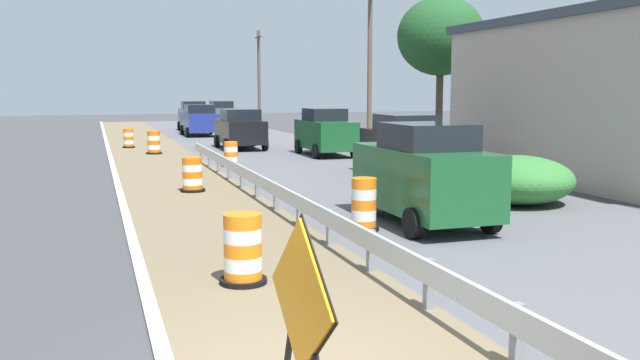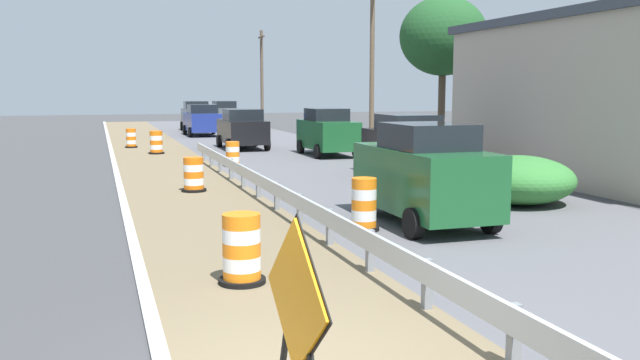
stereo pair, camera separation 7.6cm
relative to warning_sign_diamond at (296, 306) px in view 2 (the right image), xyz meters
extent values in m
cube|color=#ADB2B7|center=(2.46, 0.32, -0.49)|extent=(0.08, 46.97, 0.32)
cube|color=slate|center=(2.54, 0.32, -0.69)|extent=(0.12, 0.12, 0.70)
cube|color=slate|center=(2.54, 2.37, -0.69)|extent=(0.12, 0.12, 0.70)
cube|color=slate|center=(2.54, 4.41, -0.69)|extent=(0.12, 0.12, 0.70)
cube|color=slate|center=(2.54, 6.45, -0.69)|extent=(0.12, 0.12, 0.70)
cube|color=slate|center=(2.54, 8.49, -0.69)|extent=(0.12, 0.12, 0.70)
cube|color=slate|center=(2.54, 10.53, -0.69)|extent=(0.12, 0.12, 0.70)
cube|color=slate|center=(2.54, 12.58, -0.69)|extent=(0.12, 0.12, 0.70)
cube|color=slate|center=(2.54, 14.62, -0.69)|extent=(0.12, 0.12, 0.70)
cube|color=slate|center=(2.54, 16.66, -0.69)|extent=(0.12, 0.12, 0.70)
cube|color=slate|center=(2.54, 18.70, -0.69)|extent=(0.12, 0.12, 0.70)
cube|color=slate|center=(2.54, 20.75, -0.69)|extent=(0.12, 0.12, 0.70)
cube|color=slate|center=(2.54, 22.79, -0.69)|extent=(0.12, 0.12, 0.70)
cube|color=black|center=(-0.02, 0.35, -0.52)|extent=(0.08, 0.39, 1.06)
cube|color=orange|center=(-0.01, 0.00, 0.08)|extent=(0.15, 1.45, 1.46)
cube|color=black|center=(0.01, 0.00, 0.08)|extent=(0.14, 1.54, 1.54)
cylinder|color=orange|center=(0.39, 4.38, -0.93)|extent=(0.59, 0.59, 0.22)
cylinder|color=white|center=(0.39, 4.38, -0.71)|extent=(0.59, 0.59, 0.22)
cylinder|color=orange|center=(0.39, 4.38, -0.49)|extent=(0.59, 0.59, 0.22)
cylinder|color=white|center=(0.39, 4.38, -0.27)|extent=(0.59, 0.59, 0.22)
cylinder|color=orange|center=(0.39, 4.38, -0.05)|extent=(0.59, 0.59, 0.22)
cylinder|color=black|center=(0.39, 4.38, -1.00)|extent=(0.74, 0.74, 0.08)
cylinder|color=orange|center=(3.68, 7.51, -0.93)|extent=(0.53, 0.53, 0.23)
cylinder|color=white|center=(3.68, 7.51, -0.70)|extent=(0.53, 0.53, 0.23)
cylinder|color=orange|center=(3.68, 7.51, -0.47)|extent=(0.53, 0.53, 0.23)
cylinder|color=white|center=(3.68, 7.51, -0.25)|extent=(0.53, 0.53, 0.23)
cylinder|color=orange|center=(3.68, 7.51, -0.02)|extent=(0.53, 0.53, 0.23)
cylinder|color=black|center=(3.68, 7.51, -1.00)|extent=(0.67, 0.67, 0.08)
cylinder|color=orange|center=(0.98, 14.27, -0.94)|extent=(0.58, 0.58, 0.20)
cylinder|color=white|center=(0.98, 14.27, -0.74)|extent=(0.58, 0.58, 0.20)
cylinder|color=orange|center=(0.98, 14.27, -0.53)|extent=(0.58, 0.58, 0.20)
cylinder|color=white|center=(0.98, 14.27, -0.33)|extent=(0.58, 0.58, 0.20)
cylinder|color=orange|center=(0.98, 14.27, -0.13)|extent=(0.58, 0.58, 0.20)
cylinder|color=black|center=(0.98, 14.27, -1.00)|extent=(0.73, 0.73, 0.08)
cylinder|color=orange|center=(3.32, 20.41, -0.94)|extent=(0.53, 0.53, 0.20)
cylinder|color=white|center=(3.32, 20.41, -0.75)|extent=(0.53, 0.53, 0.20)
cylinder|color=orange|center=(3.32, 20.41, -0.55)|extent=(0.53, 0.53, 0.20)
cylinder|color=white|center=(3.32, 20.41, -0.35)|extent=(0.53, 0.53, 0.20)
cylinder|color=orange|center=(3.32, 20.41, -0.16)|extent=(0.53, 0.53, 0.20)
cylinder|color=black|center=(3.32, 20.41, -1.00)|extent=(0.67, 0.67, 0.08)
cylinder|color=orange|center=(0.92, 26.76, -0.93)|extent=(0.59, 0.59, 0.22)
cylinder|color=white|center=(0.92, 26.76, -0.72)|extent=(0.59, 0.59, 0.22)
cylinder|color=orange|center=(0.92, 26.76, -0.50)|extent=(0.59, 0.59, 0.22)
cylinder|color=white|center=(0.92, 26.76, -0.28)|extent=(0.59, 0.59, 0.22)
cylinder|color=orange|center=(0.92, 26.76, -0.07)|extent=(0.59, 0.59, 0.22)
cylinder|color=black|center=(0.92, 26.76, -1.00)|extent=(0.73, 0.73, 0.08)
cylinder|color=orange|center=(-0.04, 30.67, -0.94)|extent=(0.50, 0.50, 0.20)
cylinder|color=white|center=(-0.04, 30.67, -0.74)|extent=(0.50, 0.50, 0.20)
cylinder|color=orange|center=(-0.04, 30.67, -0.54)|extent=(0.50, 0.50, 0.20)
cylinder|color=white|center=(-0.04, 30.67, -0.34)|extent=(0.50, 0.50, 0.20)
cylinder|color=orange|center=(-0.04, 30.67, -0.14)|extent=(0.50, 0.50, 0.20)
cylinder|color=black|center=(-0.04, 30.67, -1.00)|extent=(0.63, 0.63, 0.08)
cube|color=#4C5156|center=(5.22, 44.52, -0.07)|extent=(1.91, 4.06, 1.29)
cube|color=black|center=(5.22, 44.36, 0.85)|extent=(1.67, 1.89, 0.56)
cylinder|color=black|center=(4.36, 45.87, -0.72)|extent=(0.24, 0.65, 0.64)
cylinder|color=black|center=(6.16, 45.82, -0.72)|extent=(0.24, 0.65, 0.64)
cylinder|color=black|center=(4.29, 43.22, -0.72)|extent=(0.24, 0.65, 0.64)
cylinder|color=black|center=(6.09, 43.17, -0.72)|extent=(0.24, 0.65, 0.64)
cube|color=#195128|center=(8.33, 23.56, -0.08)|extent=(1.83, 4.11, 1.27)
cube|color=black|center=(8.33, 23.72, 0.83)|extent=(1.63, 1.90, 0.56)
cylinder|color=black|center=(9.23, 22.20, -0.72)|extent=(0.22, 0.64, 0.64)
cylinder|color=black|center=(7.42, 22.21, -0.72)|extent=(0.22, 0.64, 0.64)
cylinder|color=black|center=(9.24, 24.91, -0.72)|extent=(0.22, 0.64, 0.64)
cylinder|color=black|center=(7.44, 24.92, -0.72)|extent=(0.22, 0.64, 0.64)
cube|color=navy|center=(4.86, 39.00, -0.14)|extent=(1.93, 4.40, 1.16)
cube|color=black|center=(4.86, 38.83, 0.73)|extent=(1.74, 2.02, 0.56)
cylinder|color=black|center=(3.90, 40.45, -0.72)|extent=(0.22, 0.64, 0.64)
cylinder|color=black|center=(5.83, 40.45, -0.72)|extent=(0.22, 0.64, 0.64)
cylinder|color=black|center=(3.90, 37.55, -0.72)|extent=(0.22, 0.64, 0.64)
cylinder|color=black|center=(5.83, 37.55, -0.72)|extent=(0.22, 0.64, 0.64)
cube|color=black|center=(8.45, 15.23, -0.08)|extent=(2.04, 4.65, 1.27)
cube|color=black|center=(8.46, 15.41, 0.83)|extent=(1.76, 2.17, 0.56)
cylinder|color=black|center=(9.33, 13.68, -0.72)|extent=(0.24, 0.65, 0.64)
cylinder|color=black|center=(7.46, 13.75, -0.72)|extent=(0.24, 0.65, 0.64)
cylinder|color=black|center=(9.44, 16.71, -0.72)|extent=(0.24, 0.65, 0.64)
cylinder|color=black|center=(7.58, 16.78, -0.72)|extent=(0.24, 0.65, 0.64)
cube|color=black|center=(5.33, 28.22, -0.15)|extent=(1.95, 4.14, 1.15)
cube|color=black|center=(5.33, 28.06, 0.71)|extent=(1.75, 1.91, 0.56)
cylinder|color=black|center=(4.37, 29.59, -0.72)|extent=(0.22, 0.64, 0.64)
cylinder|color=black|center=(6.30, 29.58, -0.72)|extent=(0.22, 0.64, 0.64)
cylinder|color=black|center=(4.36, 26.86, -0.72)|extent=(0.22, 0.64, 0.64)
cylinder|color=black|center=(6.29, 26.86, -0.72)|extent=(0.22, 0.64, 0.64)
cube|color=#4C5156|center=(8.31, 49.77, -0.12)|extent=(1.95, 4.30, 1.20)
cube|color=black|center=(8.31, 49.93, 0.76)|extent=(1.70, 2.01, 0.56)
cylinder|color=black|center=(9.27, 48.39, -0.72)|extent=(0.24, 0.65, 0.64)
cylinder|color=black|center=(7.45, 48.33, -0.72)|extent=(0.24, 0.65, 0.64)
cylinder|color=black|center=(9.18, 51.20, -0.72)|extent=(0.24, 0.65, 0.64)
cylinder|color=black|center=(7.36, 51.14, -0.72)|extent=(0.24, 0.65, 0.64)
cube|color=#195128|center=(5.21, 7.76, -0.03)|extent=(1.81, 4.15, 1.38)
cube|color=black|center=(5.21, 7.60, 0.94)|extent=(1.62, 1.91, 0.56)
cylinder|color=black|center=(4.32, 9.13, -0.72)|extent=(0.22, 0.64, 0.64)
cylinder|color=black|center=(6.11, 9.12, -0.72)|extent=(0.22, 0.64, 0.64)
cylinder|color=black|center=(4.31, 6.40, -0.72)|extent=(0.22, 0.64, 0.64)
cylinder|color=black|center=(6.09, 6.39, -0.72)|extent=(0.22, 0.64, 0.64)
cube|color=#AD9E8E|center=(15.16, 12.08, 1.52)|extent=(6.93, 12.19, 5.13)
cylinder|color=brown|center=(11.80, 26.72, 3.06)|extent=(0.24, 0.24, 8.21)
cylinder|color=brown|center=(10.53, 45.79, 2.72)|extent=(0.24, 0.24, 7.51)
cube|color=brown|center=(10.53, 45.79, 5.97)|extent=(0.12, 1.80, 0.10)
ellipsoid|color=#337533|center=(8.82, 9.39, -0.40)|extent=(2.90, 2.90, 1.28)
cylinder|color=#4C3D2D|center=(14.75, 24.70, 0.91)|extent=(0.36, 0.36, 3.90)
ellipsoid|color=#1E4C23|center=(14.75, 24.70, 4.58)|extent=(4.31, 4.31, 3.88)
camera|label=1|loc=(-1.72, -5.67, 1.94)|focal=37.93mm
camera|label=2|loc=(-1.64, -5.69, 1.94)|focal=37.93mm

